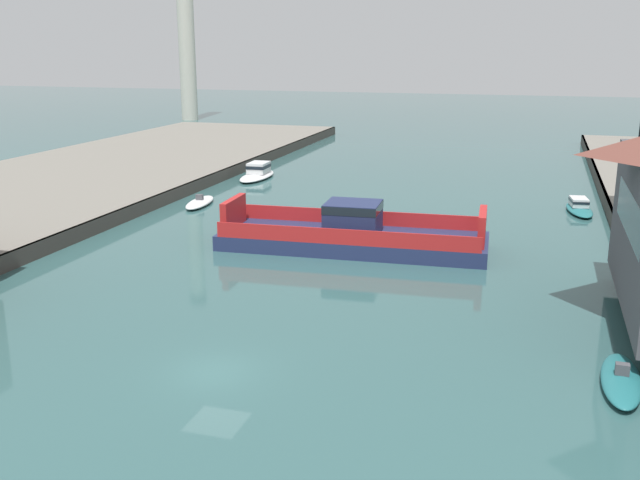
{
  "coord_description": "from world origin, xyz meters",
  "views": [
    {
      "loc": [
        13.37,
        -27.79,
        14.44
      ],
      "look_at": [
        0.0,
        16.58,
        2.0
      ],
      "focal_mm": 40.87,
      "sensor_mm": 36.0,
      "label": 1
    }
  ],
  "objects_px": {
    "smokestack_distant_a": "(185,13)",
    "moored_boat_near_right": "(200,202)",
    "moored_boat_mid_right": "(621,380)",
    "moored_boat_mid_left": "(579,207)",
    "moored_boat_near_left": "(258,172)",
    "chain_ferry": "(353,234)"
  },
  "relations": [
    {
      "from": "moored_boat_near_right",
      "to": "moored_boat_mid_right",
      "type": "distance_m",
      "value": 44.51
    },
    {
      "from": "moored_boat_near_left",
      "to": "moored_boat_near_right",
      "type": "xyz_separation_m",
      "value": [
        0.08,
        -14.9,
        -0.37
      ]
    },
    {
      "from": "moored_boat_near_left",
      "to": "smokestack_distant_a",
      "type": "relative_size",
      "value": 0.21
    },
    {
      "from": "moored_boat_near_right",
      "to": "moored_boat_mid_left",
      "type": "xyz_separation_m",
      "value": [
        33.73,
        7.16,
        0.18
      ]
    },
    {
      "from": "moored_boat_near_right",
      "to": "moored_boat_mid_right",
      "type": "xyz_separation_m",
      "value": [
        34.09,
        -28.62,
        0.02
      ]
    },
    {
      "from": "moored_boat_near_left",
      "to": "smokestack_distant_a",
      "type": "bearing_deg",
      "value": 122.84
    },
    {
      "from": "smokestack_distant_a",
      "to": "moored_boat_near_right",
      "type": "bearing_deg",
      "value": -62.81
    },
    {
      "from": "moored_boat_near_right",
      "to": "smokestack_distant_a",
      "type": "xyz_separation_m",
      "value": [
        -37.19,
        72.41,
        20.14
      ]
    },
    {
      "from": "moored_boat_mid_left",
      "to": "smokestack_distant_a",
      "type": "xyz_separation_m",
      "value": [
        -70.92,
        65.25,
        19.95
      ]
    },
    {
      "from": "chain_ferry",
      "to": "smokestack_distant_a",
      "type": "bearing_deg",
      "value": 123.37
    },
    {
      "from": "moored_boat_near_left",
      "to": "moored_boat_near_right",
      "type": "relative_size",
      "value": 1.3
    },
    {
      "from": "moored_boat_near_right",
      "to": "moored_boat_mid_right",
      "type": "height_order",
      "value": "moored_boat_mid_right"
    },
    {
      "from": "moored_boat_near_right",
      "to": "smokestack_distant_a",
      "type": "distance_m",
      "value": 83.85
    },
    {
      "from": "moored_boat_mid_right",
      "to": "moored_boat_mid_left",
      "type": "bearing_deg",
      "value": 90.57
    },
    {
      "from": "chain_ferry",
      "to": "moored_boat_mid_left",
      "type": "bearing_deg",
      "value": 46.96
    },
    {
      "from": "moored_boat_near_right",
      "to": "moored_boat_mid_left",
      "type": "relative_size",
      "value": 0.94
    },
    {
      "from": "chain_ferry",
      "to": "moored_boat_near_left",
      "type": "height_order",
      "value": "chain_ferry"
    },
    {
      "from": "moored_boat_near_left",
      "to": "moored_boat_mid_right",
      "type": "bearing_deg",
      "value": -51.86
    },
    {
      "from": "moored_boat_mid_right",
      "to": "smokestack_distant_a",
      "type": "bearing_deg",
      "value": 125.21
    },
    {
      "from": "moored_boat_near_right",
      "to": "moored_boat_mid_left",
      "type": "bearing_deg",
      "value": 11.98
    },
    {
      "from": "chain_ferry",
      "to": "moored_boat_mid_left",
      "type": "height_order",
      "value": "chain_ferry"
    },
    {
      "from": "chain_ferry",
      "to": "moored_boat_near_right",
      "type": "bearing_deg",
      "value": 149.04
    }
  ]
}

